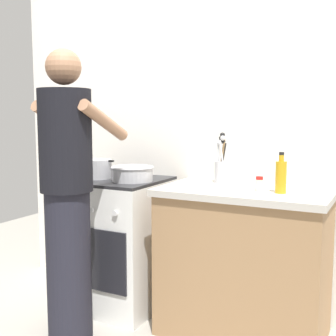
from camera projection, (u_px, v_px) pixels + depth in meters
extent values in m
plane|color=gray|center=(153.00, 323.00, 2.78)|extent=(6.00, 6.00, 0.00)
cube|color=silver|center=(212.00, 128.00, 2.98)|extent=(3.20, 0.10, 2.50)
cube|color=#99724C|center=(243.00, 265.00, 2.61)|extent=(0.96, 0.56, 0.86)
cube|color=#B7B2A8|center=(245.00, 192.00, 2.56)|extent=(1.00, 0.60, 0.04)
cube|color=white|center=(119.00, 244.00, 3.02)|extent=(0.60, 0.60, 0.88)
cube|color=#232326|center=(119.00, 180.00, 2.97)|extent=(0.60, 0.60, 0.02)
cube|color=black|center=(93.00, 259.00, 2.75)|extent=(0.51, 0.01, 0.40)
cylinder|color=silver|center=(69.00, 207.00, 2.79)|extent=(0.04, 0.01, 0.04)
cylinder|color=silver|center=(91.00, 210.00, 2.71)|extent=(0.04, 0.01, 0.04)
cylinder|color=silver|center=(115.00, 213.00, 2.63)|extent=(0.04, 0.01, 0.04)
cylinder|color=#B2B2B7|center=(98.00, 169.00, 2.98)|extent=(0.20, 0.20, 0.13)
cube|color=black|center=(85.00, 160.00, 3.03)|extent=(0.04, 0.02, 0.01)
cube|color=black|center=(111.00, 161.00, 2.92)|extent=(0.04, 0.02, 0.01)
cylinder|color=#B7B7BC|center=(132.00, 174.00, 2.86)|extent=(0.27, 0.27, 0.10)
torus|color=#B7B7BC|center=(132.00, 167.00, 2.85)|extent=(0.29, 0.29, 0.01)
cylinder|color=silver|center=(222.00, 172.00, 2.78)|extent=(0.10, 0.10, 0.14)
cylinder|color=#B7BABF|center=(219.00, 162.00, 2.75)|extent=(0.03, 0.02, 0.22)
sphere|color=#B7BABF|center=(219.00, 143.00, 2.74)|extent=(0.03, 0.03, 0.03)
cylinder|color=#9E7547|center=(222.00, 160.00, 2.77)|extent=(0.03, 0.05, 0.27)
sphere|color=#9E7547|center=(222.00, 137.00, 2.76)|extent=(0.03, 0.03, 0.03)
cylinder|color=black|center=(222.00, 159.00, 2.76)|extent=(0.05, 0.01, 0.29)
sphere|color=black|center=(222.00, 135.00, 2.74)|extent=(0.03, 0.03, 0.03)
cylinder|color=silver|center=(222.00, 160.00, 2.74)|extent=(0.05, 0.02, 0.26)
sphere|color=silver|center=(223.00, 138.00, 2.73)|extent=(0.03, 0.03, 0.03)
cylinder|color=black|center=(223.00, 161.00, 2.79)|extent=(0.05, 0.02, 0.23)
sphere|color=black|center=(223.00, 141.00, 2.77)|extent=(0.03, 0.03, 0.03)
cylinder|color=silver|center=(259.00, 185.00, 2.47)|extent=(0.04, 0.04, 0.07)
cylinder|color=red|center=(259.00, 178.00, 2.46)|extent=(0.04, 0.04, 0.02)
cylinder|color=gold|center=(281.00, 177.00, 2.40)|extent=(0.06, 0.06, 0.18)
cylinder|color=gold|center=(281.00, 158.00, 2.38)|extent=(0.03, 0.03, 0.04)
cylinder|color=black|center=(282.00, 153.00, 2.38)|extent=(0.03, 0.03, 0.02)
cylinder|color=black|center=(69.00, 267.00, 2.53)|extent=(0.26, 0.26, 0.90)
cylinder|color=black|center=(65.00, 141.00, 2.44)|extent=(0.30, 0.30, 0.58)
sphere|color=#A07254|center=(63.00, 67.00, 2.39)|extent=(0.20, 0.20, 0.20)
cylinder|color=#A07254|center=(59.00, 121.00, 2.63)|extent=(0.07, 0.41, 0.24)
cylinder|color=#A07254|center=(104.00, 121.00, 2.47)|extent=(0.07, 0.41, 0.24)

